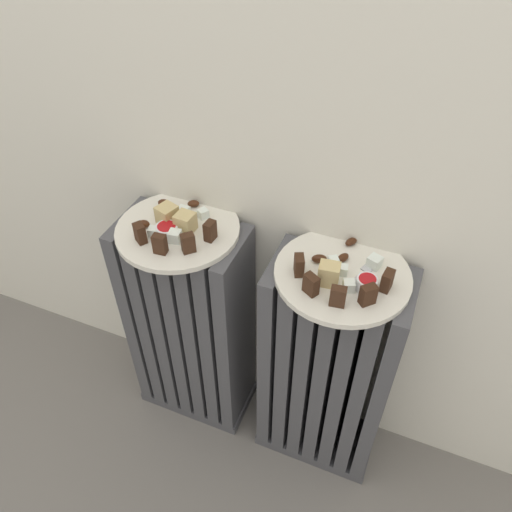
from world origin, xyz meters
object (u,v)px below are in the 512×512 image
radiator_right (326,372)px  jam_bowl_left (167,230)px  plate_left (178,230)px  jam_bowl_right (367,283)px  plate_right (342,274)px  fork (360,276)px  radiator_left (191,327)px

radiator_right → jam_bowl_left: bearing=-175.7°
plate_left → jam_bowl_right: size_ratio=6.76×
plate_left → plate_right: size_ratio=1.00×
jam_bowl_left → plate_right: bearing=4.3°
plate_right → fork: size_ratio=2.82×
plate_left → jam_bowl_left: jam_bowl_left is taller
fork → plate_left: bearing=-179.9°
jam_bowl_right → radiator_left: bearing=176.2°
radiator_right → plate_right: 0.32m
radiator_right → fork: bearing=1.4°
plate_right → jam_bowl_left: jam_bowl_left is taller
plate_left → plate_right: (0.36, 0.00, 0.00)m
plate_left → fork: (0.39, 0.00, 0.01)m
radiator_right → plate_left: size_ratio=2.36×
plate_left → jam_bowl_right: 0.41m
jam_bowl_left → radiator_left: bearing=72.8°
radiator_left → plate_left: (0.00, -0.00, 0.32)m
plate_left → plate_right: same height
radiator_right → jam_bowl_right: 0.35m
radiator_right → plate_right: plate_right is taller
radiator_left → radiator_right: size_ratio=1.00×
plate_right → jam_bowl_left: (-0.37, -0.03, 0.02)m
fork → plate_right: bearing=-178.6°
plate_right → jam_bowl_right: jam_bowl_right is taller
radiator_right → plate_right: (-0.00, -0.00, 0.32)m
plate_right → jam_bowl_left: 0.37m
jam_bowl_left → fork: size_ratio=0.50×
radiator_left → plate_right: 0.48m
radiator_left → plate_left: plate_left is taller
plate_right → radiator_left: bearing=180.0°
plate_left → jam_bowl_right: jam_bowl_right is taller
plate_left → jam_bowl_left: (-0.01, -0.03, 0.02)m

